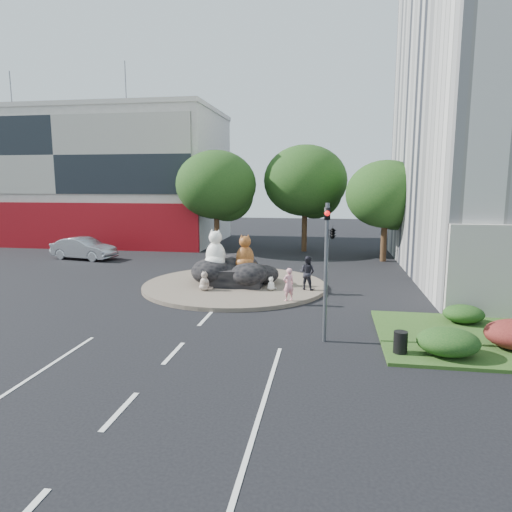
# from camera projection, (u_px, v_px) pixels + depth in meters

# --- Properties ---
(ground) EXTENTS (120.00, 120.00, 0.00)m
(ground) POSITION_uv_depth(u_px,v_px,m) (174.00, 353.00, 15.37)
(ground) COLOR black
(ground) RESTS_ON ground
(roundabout_island) EXTENTS (10.00, 10.00, 0.20)m
(roundabout_island) POSITION_uv_depth(u_px,v_px,m) (235.00, 285.00, 25.10)
(roundabout_island) COLOR brown
(roundabout_island) RESTS_ON ground
(rock_plinth) EXTENTS (3.20, 2.60, 0.90)m
(rock_plinth) POSITION_uv_depth(u_px,v_px,m) (235.00, 276.00, 25.01)
(rock_plinth) COLOR black
(rock_plinth) RESTS_ON roundabout_island
(shophouse_block) EXTENTS (25.20, 12.30, 17.40)m
(shophouse_block) POSITION_uv_depth(u_px,v_px,m) (91.00, 177.00, 44.44)
(shophouse_block) COLOR silver
(shophouse_block) RESTS_ON ground
(tree_left) EXTENTS (6.46, 6.46, 8.27)m
(tree_left) POSITION_uv_depth(u_px,v_px,m) (217.00, 188.00, 36.66)
(tree_left) COLOR #382314
(tree_left) RESTS_ON ground
(tree_mid) EXTENTS (6.84, 6.84, 8.76)m
(tree_mid) POSITION_uv_depth(u_px,v_px,m) (306.00, 184.00, 37.45)
(tree_mid) COLOR #382314
(tree_mid) RESTS_ON ground
(tree_right) EXTENTS (5.70, 5.70, 7.30)m
(tree_right) POSITION_uv_depth(u_px,v_px,m) (387.00, 198.00, 32.75)
(tree_right) COLOR #382314
(tree_right) RESTS_ON ground
(hedge_near_green) EXTENTS (2.00, 1.60, 0.90)m
(hedge_near_green) POSITION_uv_depth(u_px,v_px,m) (448.00, 342.00, 14.83)
(hedge_near_green) COLOR #133A12
(hedge_near_green) RESTS_ON grass_verge
(hedge_back_green) EXTENTS (1.60, 1.28, 0.72)m
(hedge_back_green) POSITION_uv_depth(u_px,v_px,m) (464.00, 314.00, 18.31)
(hedge_back_green) COLOR #133A12
(hedge_back_green) RESTS_ON grass_verge
(traffic_light) EXTENTS (0.44, 1.24, 5.00)m
(traffic_light) POSITION_uv_depth(u_px,v_px,m) (329.00, 243.00, 15.93)
(traffic_light) COLOR #595B60
(traffic_light) RESTS_ON ground
(street_lamp) EXTENTS (2.34, 0.22, 8.06)m
(street_lamp) POSITION_uv_depth(u_px,v_px,m) (505.00, 208.00, 20.41)
(street_lamp) COLOR #595B60
(street_lamp) RESTS_ON ground
(cat_white) EXTENTS (1.51, 1.39, 2.12)m
(cat_white) POSITION_uv_depth(u_px,v_px,m) (216.00, 248.00, 24.70)
(cat_white) COLOR white
(cat_white) RESTS_ON rock_plinth
(cat_tabby) EXTENTS (1.45, 1.40, 1.86)m
(cat_tabby) POSITION_uv_depth(u_px,v_px,m) (245.00, 251.00, 24.56)
(cat_tabby) COLOR #C75E29
(cat_tabby) RESTS_ON rock_plinth
(kitten_calico) EXTENTS (0.80, 0.78, 1.02)m
(kitten_calico) POSITION_uv_depth(u_px,v_px,m) (204.00, 280.00, 23.47)
(kitten_calico) COLOR beige
(kitten_calico) RESTS_ON roundabout_island
(kitten_white) EXTENTS (0.57, 0.57, 0.72)m
(kitten_white) POSITION_uv_depth(u_px,v_px,m) (271.00, 283.00, 23.51)
(kitten_white) COLOR silver
(kitten_white) RESTS_ON roundabout_island
(pedestrian_pink) EXTENTS (0.68, 0.64, 1.56)m
(pedestrian_pink) POSITION_uv_depth(u_px,v_px,m) (289.00, 284.00, 21.35)
(pedestrian_pink) COLOR pink
(pedestrian_pink) RESTS_ON roundabout_island
(pedestrian_dark) EXTENTS (1.04, 0.93, 1.77)m
(pedestrian_dark) POSITION_uv_depth(u_px,v_px,m) (307.00, 273.00, 23.57)
(pedestrian_dark) COLOR black
(pedestrian_dark) RESTS_ON roundabout_island
(parked_car) EXTENTS (5.21, 2.63, 1.64)m
(parked_car) POSITION_uv_depth(u_px,v_px,m) (84.00, 248.00, 34.13)
(parked_car) COLOR #A9ABB1
(parked_car) RESTS_ON ground
(litter_bin) EXTENTS (0.53, 0.53, 0.73)m
(litter_bin) POSITION_uv_depth(u_px,v_px,m) (400.00, 342.00, 15.05)
(litter_bin) COLOR black
(litter_bin) RESTS_ON grass_verge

